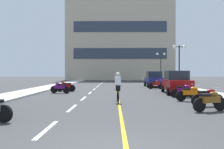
{
  "coord_description": "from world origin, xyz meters",
  "views": [
    {
      "loc": [
        -0.02,
        -4.65,
        1.67
      ],
      "look_at": [
        -0.25,
        21.57,
        1.46
      ],
      "focal_mm": 36.34,
      "sensor_mm": 36.0,
      "label": 1
    }
  ],
  "objects_px": {
    "street_lamp_mid": "(179,56)",
    "motorcycle_1": "(210,100)",
    "parked_car_near": "(176,82)",
    "motorcycle_2": "(208,97)",
    "cyclist_rider": "(118,87)",
    "motorcycle_7": "(156,84)",
    "motorcycle_3": "(191,93)",
    "motorcycle_4": "(184,91)",
    "motorcycle_5": "(60,87)",
    "parked_car_mid": "(154,79)",
    "motorcycle_6": "(66,86)",
    "street_lamp_far": "(161,61)"
  },
  "relations": [
    {
      "from": "street_lamp_mid",
      "to": "motorcycle_1",
      "type": "height_order",
      "value": "street_lamp_mid"
    },
    {
      "from": "parked_car_near",
      "to": "motorcycle_1",
      "type": "relative_size",
      "value": 2.63
    },
    {
      "from": "parked_car_near",
      "to": "motorcycle_2",
      "type": "xyz_separation_m",
      "value": [
        -0.29,
        -6.73,
        -0.44
      ]
    },
    {
      "from": "parked_car_near",
      "to": "cyclist_rider",
      "type": "bearing_deg",
      "value": -131.54
    },
    {
      "from": "motorcycle_2",
      "to": "motorcycle_7",
      "type": "relative_size",
      "value": 1.02
    },
    {
      "from": "motorcycle_3",
      "to": "motorcycle_7",
      "type": "height_order",
      "value": "same"
    },
    {
      "from": "motorcycle_3",
      "to": "motorcycle_4",
      "type": "relative_size",
      "value": 1.0
    },
    {
      "from": "parked_car_near",
      "to": "motorcycle_2",
      "type": "distance_m",
      "value": 6.75
    },
    {
      "from": "motorcycle_5",
      "to": "cyclist_rider",
      "type": "height_order",
      "value": "cyclist_rider"
    },
    {
      "from": "motorcycle_5",
      "to": "parked_car_mid",
      "type": "bearing_deg",
      "value": 42.85
    },
    {
      "from": "motorcycle_7",
      "to": "motorcycle_2",
      "type": "bearing_deg",
      "value": -88.32
    },
    {
      "from": "motorcycle_4",
      "to": "cyclist_rider",
      "type": "bearing_deg",
      "value": -150.94
    },
    {
      "from": "parked_car_near",
      "to": "cyclist_rider",
      "type": "relative_size",
      "value": 2.43
    },
    {
      "from": "cyclist_rider",
      "to": "motorcycle_7",
      "type": "bearing_deg",
      "value": 69.08
    },
    {
      "from": "parked_car_mid",
      "to": "motorcycle_4",
      "type": "distance_m",
      "value": 11.51
    },
    {
      "from": "street_lamp_mid",
      "to": "motorcycle_6",
      "type": "distance_m",
      "value": 12.76
    },
    {
      "from": "cyclist_rider",
      "to": "motorcycle_6",
      "type": "bearing_deg",
      "value": 121.79
    },
    {
      "from": "motorcycle_5",
      "to": "cyclist_rider",
      "type": "distance_m",
      "value": 7.24
    },
    {
      "from": "motorcycle_4",
      "to": "motorcycle_3",
      "type": "bearing_deg",
      "value": -95.93
    },
    {
      "from": "street_lamp_mid",
      "to": "motorcycle_5",
      "type": "relative_size",
      "value": 2.72
    },
    {
      "from": "street_lamp_mid",
      "to": "cyclist_rider",
      "type": "bearing_deg",
      "value": -119.68
    },
    {
      "from": "parked_car_near",
      "to": "motorcycle_1",
      "type": "bearing_deg",
      "value": -95.56
    },
    {
      "from": "street_lamp_far",
      "to": "motorcycle_7",
      "type": "bearing_deg",
      "value": -103.93
    },
    {
      "from": "parked_car_near",
      "to": "motorcycle_6",
      "type": "relative_size",
      "value": 2.53
    },
    {
      "from": "motorcycle_2",
      "to": "motorcycle_6",
      "type": "distance_m",
      "value": 12.39
    },
    {
      "from": "motorcycle_4",
      "to": "street_lamp_far",
      "type": "bearing_deg",
      "value": 82.49
    },
    {
      "from": "street_lamp_mid",
      "to": "motorcycle_2",
      "type": "height_order",
      "value": "street_lamp_mid"
    },
    {
      "from": "motorcycle_1",
      "to": "motorcycle_2",
      "type": "height_order",
      "value": "same"
    },
    {
      "from": "motorcycle_4",
      "to": "motorcycle_2",
      "type": "bearing_deg",
      "value": -90.24
    },
    {
      "from": "motorcycle_2",
      "to": "motorcycle_3",
      "type": "relative_size",
      "value": 0.99
    },
    {
      "from": "motorcycle_1",
      "to": "parked_car_near",
      "type": "bearing_deg",
      "value": 84.44
    },
    {
      "from": "parked_car_mid",
      "to": "motorcycle_4",
      "type": "relative_size",
      "value": 2.49
    },
    {
      "from": "motorcycle_1",
      "to": "cyclist_rider",
      "type": "relative_size",
      "value": 0.93
    },
    {
      "from": "motorcycle_3",
      "to": "motorcycle_7",
      "type": "relative_size",
      "value": 1.03
    },
    {
      "from": "parked_car_near",
      "to": "motorcycle_1",
      "type": "distance_m",
      "value": 8.29
    },
    {
      "from": "street_lamp_mid",
      "to": "motorcycle_1",
      "type": "bearing_deg",
      "value": -101.21
    },
    {
      "from": "motorcycle_2",
      "to": "motorcycle_5",
      "type": "height_order",
      "value": "same"
    },
    {
      "from": "street_lamp_mid",
      "to": "parked_car_mid",
      "type": "bearing_deg",
      "value": 142.87
    },
    {
      "from": "street_lamp_far",
      "to": "motorcycle_2",
      "type": "bearing_deg",
      "value": -96.38
    },
    {
      "from": "street_lamp_far",
      "to": "parked_car_mid",
      "type": "bearing_deg",
      "value": -106.47
    },
    {
      "from": "parked_car_mid",
      "to": "motorcycle_3",
      "type": "bearing_deg",
      "value": -90.88
    },
    {
      "from": "parked_car_mid",
      "to": "motorcycle_6",
      "type": "height_order",
      "value": "parked_car_mid"
    },
    {
      "from": "parked_car_mid",
      "to": "motorcycle_6",
      "type": "xyz_separation_m",
      "value": [
        -8.94,
        -6.76,
        -0.44
      ]
    },
    {
      "from": "parked_car_mid",
      "to": "motorcycle_5",
      "type": "xyz_separation_m",
      "value": [
        -9.05,
        -8.4,
        -0.44
      ]
    },
    {
      "from": "parked_car_mid",
      "to": "motorcycle_1",
      "type": "height_order",
      "value": "parked_car_mid"
    },
    {
      "from": "parked_car_near",
      "to": "street_lamp_mid",
      "type": "bearing_deg",
      "value": 72.2
    },
    {
      "from": "parked_car_near",
      "to": "motorcycle_7",
      "type": "distance_m",
      "value": 5.4
    },
    {
      "from": "motorcycle_6",
      "to": "motorcycle_3",
      "type": "bearing_deg",
      "value": -37.44
    },
    {
      "from": "motorcycle_1",
      "to": "motorcycle_7",
      "type": "distance_m",
      "value": 13.59
    },
    {
      "from": "parked_car_mid",
      "to": "motorcycle_5",
      "type": "bearing_deg",
      "value": -137.15
    }
  ]
}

